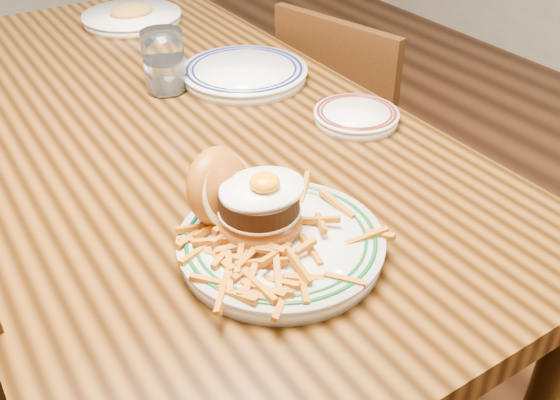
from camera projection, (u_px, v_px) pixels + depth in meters
floor at (192, 364)px, 1.68m from camera, size 6.00×6.00×0.00m
table at (166, 153)px, 1.30m from camera, size 0.85×1.60×0.75m
chair_right at (353, 142)px, 1.79m from camera, size 0.47×0.47×0.82m
main_plate at (270, 227)px, 0.88m from camera, size 0.30×0.31×0.14m
side_plate at (356, 115)px, 1.22m from camera, size 0.17×0.17×0.03m
rear_plate at (244, 72)px, 1.38m from camera, size 0.28×0.28×0.03m
water_glass at (164, 65)px, 1.32m from camera, size 0.09×0.09×0.13m
far_plate at (132, 17)px, 1.69m from camera, size 0.27×0.27×0.05m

